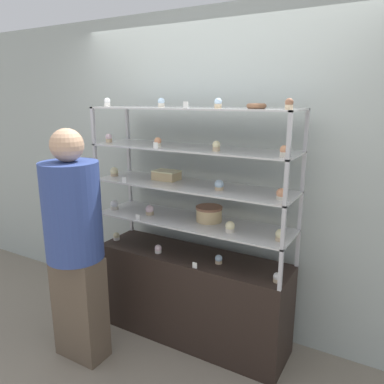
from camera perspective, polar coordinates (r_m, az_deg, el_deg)
The scene contains 35 objects.
ground_plane at distance 3.34m, azimuth 0.00°, elevation -21.06°, with size 20.00×20.00×0.00m, color gray.
back_wall at distance 3.11m, azimuth 3.35°, elevation 2.55°, with size 8.00×0.05×2.60m.
display_base at distance 3.14m, azimuth 0.00°, elevation -15.62°, with size 1.55×0.43×0.73m.
display_riser_lower at distance 2.88m, azimuth 0.00°, elevation -4.66°, with size 1.55×0.43×0.28m.
display_riser_middle at distance 2.80m, azimuth 0.00°, elevation 0.80°, with size 1.55×0.43×0.28m.
display_riser_upper at distance 2.75m, azimuth 0.00°, elevation 6.53°, with size 1.55×0.43×0.28m.
display_riser_top at distance 2.72m, azimuth 0.00°, elevation 12.41°, with size 1.55×0.43×0.28m.
layer_cake_centerpiece at distance 2.85m, azimuth 2.61°, elevation -3.32°, with size 0.20×0.20×0.11m.
sheet_cake_frosted at distance 2.97m, azimuth -3.90°, elevation 2.59°, with size 0.20×0.14×0.07m.
cupcake_0 at distance 3.32m, azimuth -11.45°, elevation -6.64°, with size 0.05×0.05×0.07m.
cupcake_1 at distance 3.01m, azimuth -5.18°, elevation -8.64°, with size 0.05×0.05×0.07m.
cupcake_2 at distance 2.82m, azimuth 4.08°, elevation -10.20°, with size 0.05×0.05×0.07m.
cupcake_3 at distance 2.62m, azimuth 12.85°, elevation -12.60°, with size 0.05×0.05×0.07m.
price_tag_0 at distance 2.75m, azimuth 0.42°, elevation -11.11°, with size 0.04×0.00×0.04m.
cupcake_4 at distance 3.21m, azimuth -11.74°, elevation -1.97°, with size 0.07×0.07×0.08m.
cupcake_5 at distance 3.02m, azimuth -6.47°, elevation -2.78°, with size 0.07×0.07×0.08m.
cupcake_6 at distance 2.64m, azimuth 5.82°, elevation -5.32°, with size 0.07×0.07×0.08m.
cupcake_7 at distance 2.54m, azimuth 13.31°, elevation -6.43°, with size 0.07×0.07×0.08m.
price_tag_1 at distance 2.91m, azimuth -8.28°, elevation -3.82°, with size 0.04×0.00×0.04m.
cupcake_8 at distance 3.17m, azimuth -11.77°, elevation 3.02°, with size 0.07×0.07×0.07m.
cupcake_9 at distance 2.64m, azimuth 4.16°, elevation 1.04°, with size 0.07×0.07×0.07m.
cupcake_10 at distance 2.45m, azimuth 13.46°, elevation -0.34°, with size 0.07×0.07×0.07m.
price_tag_2 at distance 2.91m, azimuth -10.29°, elevation 1.85°, with size 0.04×0.00×0.04m.
cupcake_11 at distance 3.12m, azimuth -12.56°, elevation 8.03°, with size 0.05×0.05×0.07m.
cupcake_12 at distance 2.77m, azimuth -5.23°, elevation 7.57°, with size 0.05×0.05×0.07m.
cupcake_13 at distance 2.55m, azimuth 3.72°, elevation 7.01°, with size 0.05×0.05×0.07m.
cupcake_14 at distance 2.37m, azimuth 13.86°, elevation 6.07°, with size 0.05×0.05×0.07m.
price_tag_3 at distance 2.68m, azimuth -5.56°, elevation 7.07°, with size 0.04×0.00×0.04m.
cupcake_15 at distance 3.09m, azimuth -12.80°, elevation 13.19°, with size 0.05×0.05×0.07m.
cupcake_16 at distance 2.81m, azimuth -4.70°, elevation 13.41°, with size 0.05×0.05×0.07m.
cupcake_17 at distance 2.53m, azimuth 3.99°, elevation 13.34°, with size 0.05×0.05×0.07m.
cupcake_18 at distance 2.33m, azimuth 14.58°, elevation 12.86°, with size 0.05×0.05×0.07m.
price_tag_4 at distance 2.52m, azimuth -0.97°, elevation 13.12°, with size 0.04×0.00×0.04m.
donut_glazed at distance 2.49m, azimuth 9.79°, elevation 12.79°, with size 0.13×0.13×0.03m.
customer_figure at distance 2.82m, azimuth -17.43°, elevation -7.26°, with size 0.40×0.40×1.73m.
Camera 1 is at (1.36, -2.36, 1.93)m, focal length 35.00 mm.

